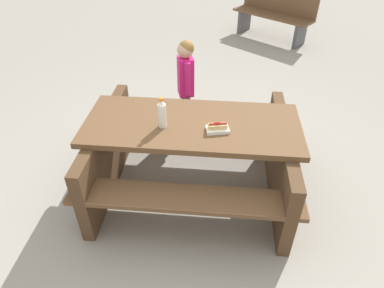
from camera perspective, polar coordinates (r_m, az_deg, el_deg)
The scene contains 6 objects.
ground_plane at distance 3.32m, azimuth 0.00°, elevation -7.23°, with size 30.00×30.00×0.00m, color gray.
picnic_table at distance 3.03m, azimuth 0.00°, elevation -1.21°, with size 1.89×1.52×0.75m.
soda_bottle at distance 2.74m, azimuth -5.01°, elevation 5.08°, with size 0.07×0.07×0.26m.
hotdog_tray at distance 2.73m, azimuth 4.29°, elevation 2.70°, with size 0.20×0.16×0.08m.
child_in_coat at distance 3.69m, azimuth -1.05°, elevation 11.13°, with size 0.20×0.26×1.10m.
park_bench_near at distance 6.86m, azimuth 13.59°, elevation 20.45°, with size 1.48×1.15×0.85m.
Camera 1 is at (0.39, -2.34, 2.33)m, focal length 31.99 mm.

